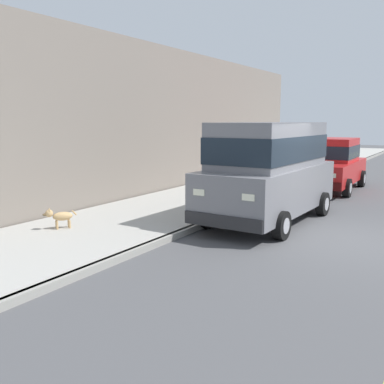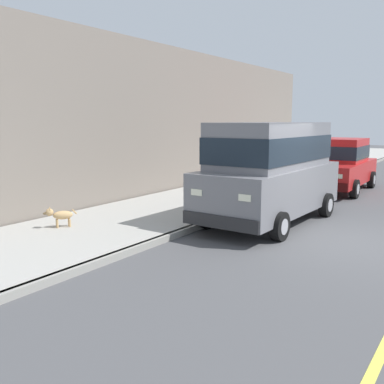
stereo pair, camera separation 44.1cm
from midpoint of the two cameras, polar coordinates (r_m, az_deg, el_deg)
ground_plane at (r=10.16m, az=18.06°, el=-5.83°), size 80.00×80.00×0.00m
curb at (r=11.27m, az=2.05°, el=-3.53°), size 0.16×64.00×0.14m
sidewalk at (r=12.23m, az=-5.33°, el=-2.55°), size 3.60×64.00×0.14m
car_grey_van at (r=11.23m, az=8.92°, el=3.17°), size 2.24×4.96×2.52m
car_red_sedan at (r=17.12m, az=16.89°, el=3.56°), size 2.10×4.63×1.92m
dog_tan at (r=10.45m, az=-17.98°, el=-3.00°), size 0.48×0.65×0.49m
building_facade at (r=16.73m, az=-2.32°, el=9.17°), size 0.50×20.00×5.08m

